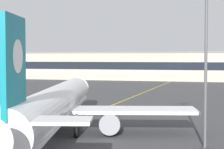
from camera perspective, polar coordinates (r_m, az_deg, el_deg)
The scene contains 5 objects.
taxiway_centreline at distance 59.14m, azimuth -2.50°, elevation -5.78°, with size 0.30×180.00×0.01m, color yellow.
airliner_foreground at distance 42.32m, azimuth -8.73°, elevation -4.59°, with size 32.29×41.14×11.65m.
apron_lamp_post at distance 35.76m, azimuth 14.29°, elevation 1.13°, with size 2.24×0.90×14.93m.
safety_cone_by_nose_gear at distance 57.20m, azimuth -1.84°, elevation -5.81°, with size 0.44×0.44×0.55m.
terminal_building at distance 140.15m, azimuth 10.67°, elevation 1.27°, with size 133.44×12.40×10.73m.
Camera 1 is at (16.69, -26.07, 8.69)m, focal length 59.15 mm.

